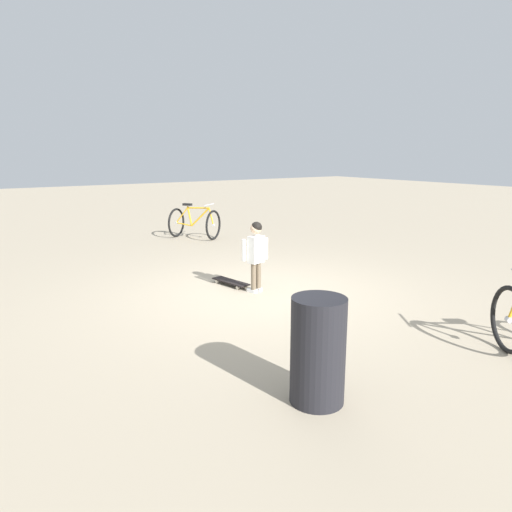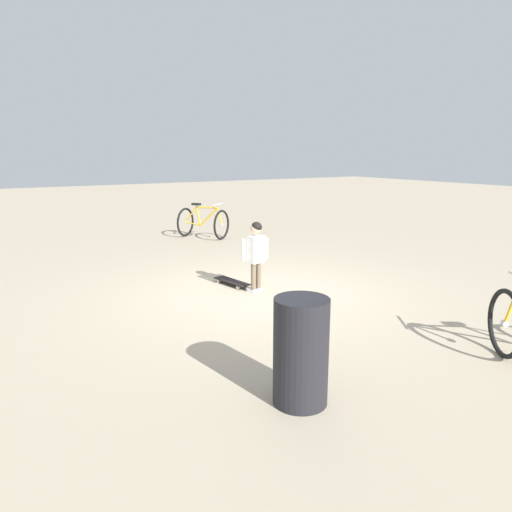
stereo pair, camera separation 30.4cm
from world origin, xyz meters
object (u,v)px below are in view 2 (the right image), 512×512
at_px(child_person, 256,249).
at_px(bicycle_near, 203,222).
at_px(skateboard, 232,281).
at_px(trash_bin, 301,352).

bearing_deg(child_person, bicycle_near, 164.52).
height_order(skateboard, bicycle_near, bicycle_near).
height_order(bicycle_near, trash_bin, trash_bin).
relative_size(bicycle_near, trash_bin, 1.42).
xyz_separation_m(skateboard, bicycle_near, (-4.06, 1.40, 0.32)).
bearing_deg(bicycle_near, trash_bin, -19.18).
xyz_separation_m(skateboard, trash_bin, (3.44, -1.21, 0.39)).
height_order(child_person, trash_bin, child_person).
relative_size(child_person, skateboard, 1.45).
relative_size(child_person, trash_bin, 1.17).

